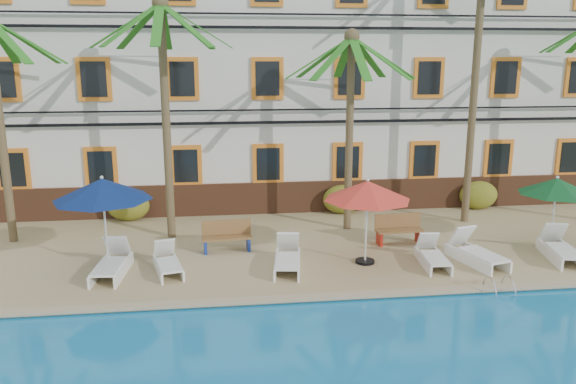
{
  "coord_description": "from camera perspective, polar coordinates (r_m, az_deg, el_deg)",
  "views": [
    {
      "loc": [
        -3.29,
        -13.42,
        5.92
      ],
      "look_at": [
        -1.25,
        3.0,
        2.0
      ],
      "focal_mm": 35.0,
      "sensor_mm": 36.0,
      "label": 1
    }
  ],
  "objects": [
    {
      "name": "ground",
      "position": [
        15.03,
        6.24,
        -9.95
      ],
      "size": [
        100.0,
        100.0,
        0.0
      ],
      "primitive_type": "plane",
      "color": "#384C23",
      "rests_on": "ground"
    },
    {
      "name": "pool_deck",
      "position": [
        19.59,
        2.91,
        -3.9
      ],
      "size": [
        30.0,
        12.0,
        0.25
      ],
      "primitive_type": "cube",
      "color": "tan",
      "rests_on": "ground"
    },
    {
      "name": "pool_coping",
      "position": [
        14.12,
        7.11,
        -10.33
      ],
      "size": [
        30.0,
        0.35,
        0.06
      ],
      "primitive_type": "cube",
      "color": "tan",
      "rests_on": "pool_deck"
    },
    {
      "name": "hotel_building",
      "position": [
        23.64,
        0.94,
        12.01
      ],
      "size": [
        25.4,
        6.44,
        10.22
      ],
      "color": "silver",
      "rests_on": "pool_deck"
    },
    {
      "name": "palm_b",
      "position": [
        17.99,
        -12.45,
        10.51
      ],
      "size": [
        4.27,
        4.27,
        7.57
      ],
      "color": "brown",
      "rests_on": "pool_deck"
    },
    {
      "name": "palm_c",
      "position": [
        18.66,
        6.34,
        9.13
      ],
      "size": [
        4.27,
        4.27,
        6.63
      ],
      "color": "brown",
      "rests_on": "pool_deck"
    },
    {
      "name": "palm_d",
      "position": [
        20.41,
        18.7,
        13.89
      ],
      "size": [
        4.27,
        4.27,
        9.73
      ],
      "color": "brown",
      "rests_on": "pool_deck"
    },
    {
      "name": "shrub_left",
      "position": [
        20.92,
        -15.92,
        -1.36
      ],
      "size": [
        1.5,
        0.9,
        1.1
      ],
      "primitive_type": "ellipsoid",
      "color": "#274F16",
      "rests_on": "pool_deck"
    },
    {
      "name": "shrub_mid",
      "position": [
        21.16,
        5.58,
        -0.74
      ],
      "size": [
        1.5,
        0.9,
        1.1
      ],
      "primitive_type": "ellipsoid",
      "color": "#274F16",
      "rests_on": "pool_deck"
    },
    {
      "name": "shrub_right",
      "position": [
        22.92,
        18.77,
        -0.3
      ],
      "size": [
        1.5,
        0.9,
        1.1
      ],
      "primitive_type": "ellipsoid",
      "color": "#274F16",
      "rests_on": "pool_deck"
    },
    {
      "name": "umbrella_blue",
      "position": [
        15.83,
        -18.32,
        0.22
      ],
      "size": [
        2.65,
        2.65,
        2.65
      ],
      "color": "black",
      "rests_on": "pool_deck"
    },
    {
      "name": "umbrella_red",
      "position": [
        15.72,
        8.06,
        0.1
      ],
      "size": [
        2.47,
        2.47,
        2.47
      ],
      "color": "black",
      "rests_on": "pool_deck"
    },
    {
      "name": "umbrella_green",
      "position": [
        18.81,
        25.61,
        0.5
      ],
      "size": [
        2.25,
        2.25,
        2.25
      ],
      "color": "black",
      "rests_on": "pool_deck"
    },
    {
      "name": "lounger_a",
      "position": [
        15.95,
        -17.46,
        -6.97
      ],
      "size": [
        0.87,
        2.04,
        0.94
      ],
      "color": "white",
      "rests_on": "pool_deck"
    },
    {
      "name": "lounger_b",
      "position": [
        15.77,
        -12.12,
        -7.04
      ],
      "size": [
        0.99,
        1.81,
        0.81
      ],
      "color": "white",
      "rests_on": "pool_deck"
    },
    {
      "name": "lounger_c",
      "position": [
        15.63,
        -0.05,
        -6.77
      ],
      "size": [
        0.97,
        2.03,
        0.92
      ],
      "color": "white",
      "rests_on": "pool_deck"
    },
    {
      "name": "lounger_d",
      "position": [
        16.43,
        14.46,
        -6.29
      ],
      "size": [
        0.79,
        1.81,
        0.83
      ],
      "color": "white",
      "rests_on": "pool_deck"
    },
    {
      "name": "lounger_e",
      "position": [
        16.94,
        18.52,
        -5.83
      ],
      "size": [
        1.22,
        2.15,
        0.96
      ],
      "color": "white",
      "rests_on": "pool_deck"
    },
    {
      "name": "lounger_f",
      "position": [
        18.2,
        25.95,
        -5.19
      ],
      "size": [
        1.12,
        2.13,
        0.96
      ],
      "color": "white",
      "rests_on": "pool_deck"
    },
    {
      "name": "bench_left",
      "position": [
        17.12,
        -6.26,
        -4.44
      ],
      "size": [
        1.53,
        0.59,
        0.93
      ],
      "color": "olive",
      "rests_on": "pool_deck"
    },
    {
      "name": "bench_right",
      "position": [
        18.06,
        11.17,
        -3.66
      ],
      "size": [
        1.52,
        0.55,
        0.93
      ],
      "color": "olive",
      "rests_on": "pool_deck"
    },
    {
      "name": "pool_ladder",
      "position": [
        15.3,
        20.63,
        -9.33
      ],
      "size": [
        0.54,
        0.74,
        0.74
      ],
      "color": "silver",
      "rests_on": "ground"
    }
  ]
}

